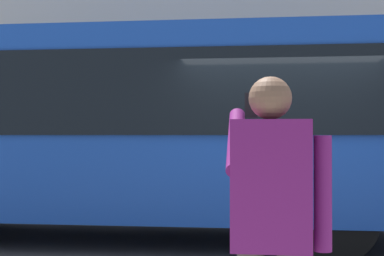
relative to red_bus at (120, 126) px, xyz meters
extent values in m
plane|color=#38383A|center=(-2.35, 0.62, -1.68)|extent=(60.00, 60.00, 0.00)
cube|color=#1947AD|center=(-0.02, -0.01, 0.02)|extent=(9.00, 2.50, 2.60)
cube|color=black|center=(-0.02, 1.25, 0.42)|extent=(7.60, 0.06, 1.10)
cylinder|color=black|center=(-3.02, -1.11, -1.18)|extent=(1.00, 0.28, 1.00)
cylinder|color=black|center=(-3.02, 1.09, -1.18)|extent=(1.00, 0.28, 1.00)
cube|color=#6B1960|center=(-2.11, 5.18, -0.38)|extent=(0.40, 0.24, 0.66)
sphere|color=brown|center=(-2.11, 5.18, 0.06)|extent=(0.22, 0.22, 0.22)
cylinder|color=#6B1960|center=(-2.37, 5.18, -0.42)|extent=(0.09, 0.09, 0.58)
cylinder|color=#6B1960|center=(-1.93, 5.02, -0.16)|extent=(0.09, 0.48, 0.37)
cube|color=black|center=(-2.01, 4.88, 0.04)|extent=(0.07, 0.01, 0.14)
camera|label=1|loc=(-2.04, 7.97, -0.13)|focal=50.86mm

